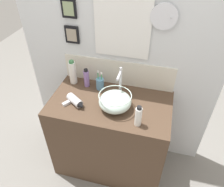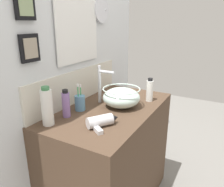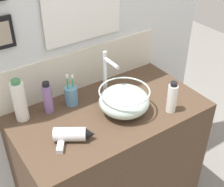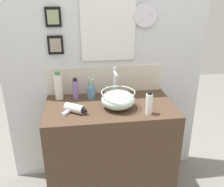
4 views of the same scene
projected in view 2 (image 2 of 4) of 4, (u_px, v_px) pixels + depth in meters
name	position (u px, v px, depth m)	size (l,w,h in m)	color
vanity_counter	(111.00, 159.00, 1.66)	(1.03, 0.57, 0.84)	#4C3828
back_panel	(73.00, 55.00, 1.56)	(1.77, 0.10, 2.37)	silver
glass_bowl_sink	(121.00, 97.00, 1.53)	(0.26, 0.26, 0.14)	silver
faucet	(101.00, 82.00, 1.57)	(0.02, 0.13, 0.28)	silver
hair_drier	(102.00, 121.00, 1.25)	(0.21, 0.16, 0.07)	silver
toothbrush_cup	(80.00, 103.00, 1.47)	(0.07, 0.07, 0.19)	#598CB2
lotion_bottle	(66.00, 104.00, 1.36)	(0.05, 0.05, 0.18)	#8C6BB2
soap_dispenser	(47.00, 107.00, 1.24)	(0.07, 0.07, 0.23)	white
spray_bottle	(150.00, 90.00, 1.63)	(0.05, 0.05, 0.18)	white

